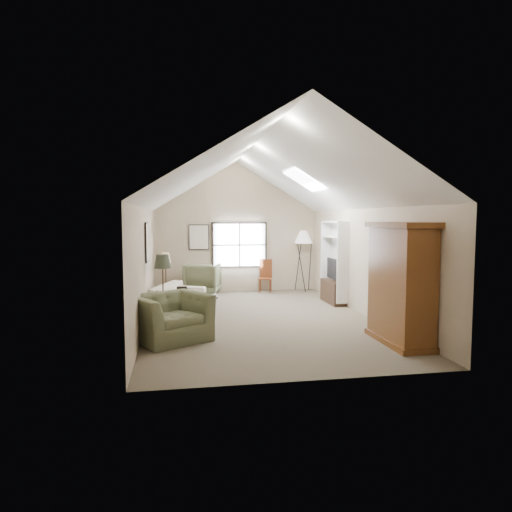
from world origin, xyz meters
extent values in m
cube|color=brown|center=(0.00, 0.00, 0.00)|extent=(5.00, 8.00, 0.01)
cube|color=tan|center=(0.00, 4.00, 1.25)|extent=(5.00, 0.01, 2.50)
cube|color=tan|center=(0.00, -4.00, 1.25)|extent=(5.00, 0.01, 2.50)
cube|color=tan|center=(-2.50, 0.00, 1.25)|extent=(0.01, 8.00, 2.50)
cube|color=tan|center=(2.50, 0.00, 1.25)|extent=(0.01, 8.00, 2.50)
cube|color=black|center=(0.10, 3.96, 1.45)|extent=(1.72, 0.08, 1.42)
cube|color=black|center=(-2.47, 0.30, 1.75)|extent=(0.68, 0.04, 0.88)
cube|color=black|center=(-1.15, 3.97, 1.70)|extent=(0.62, 0.04, 0.78)
cube|color=brown|center=(2.18, -2.40, 1.10)|extent=(0.60, 1.50, 2.20)
cube|color=white|center=(2.34, 1.60, 1.15)|extent=(0.32, 1.30, 2.10)
cube|color=#382316|center=(2.32, 1.60, 0.30)|extent=(0.34, 1.18, 0.60)
cube|color=black|center=(2.32, 1.60, 0.92)|extent=(0.05, 0.90, 0.55)
imported|color=beige|center=(-1.82, 1.33, 0.32)|extent=(1.55, 2.36, 0.64)
imported|color=#585E41|center=(-1.96, -1.50, 0.43)|extent=(1.73, 1.67, 0.86)
imported|color=#696F4D|center=(-1.06, 3.70, 0.47)|extent=(1.24, 1.26, 0.93)
cube|color=#3A2817|center=(-1.33, 0.70, 0.23)|extent=(0.89, 0.49, 0.45)
imported|color=#351F15|center=(-1.33, 0.70, 0.48)|extent=(0.21, 0.21, 0.05)
cylinder|color=#3C2718|center=(-1.72, -0.27, 0.27)|extent=(0.70, 0.70, 0.55)
cube|color=brown|center=(0.87, 3.70, 0.50)|extent=(0.49, 0.49, 1.00)
camera|label=1|loc=(-1.82, -10.02, 2.28)|focal=32.00mm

